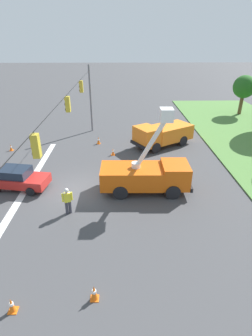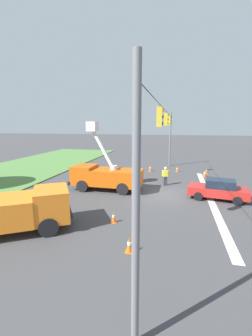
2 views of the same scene
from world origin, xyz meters
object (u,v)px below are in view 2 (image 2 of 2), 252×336
(traffic_cone_foreground_right, at_px, (177,169))
(sedan_red, at_px, (218,189))
(road_worker, at_px, (165,175))
(utility_truck_support_near, at_px, (13,210))
(traffic_cone_foreground_left, at_px, (206,171))
(utility_truck_bucket_lift, at_px, (105,175))
(traffic_cone_centre_line, at_px, (114,217))
(traffic_cone_mid_left, at_px, (222,181))
(traffic_cone_near_bucket, at_px, (204,174))
(traffic_cone_far_right, at_px, (129,244))
(traffic_cone_lane_edge_a, at_px, (150,168))

(traffic_cone_foreground_right, bearing_deg, sedan_red, -162.40)
(road_worker, bearing_deg, sedan_red, -126.94)
(utility_truck_support_near, height_order, traffic_cone_foreground_left, utility_truck_support_near)
(utility_truck_bucket_lift, height_order, traffic_cone_centre_line, utility_truck_bucket_lift)
(traffic_cone_centre_line, bearing_deg, traffic_cone_mid_left, -37.10)
(road_worker, distance_m, traffic_cone_foreground_right, 6.59)
(road_worker, bearing_deg, utility_truck_support_near, 146.42)
(utility_truck_bucket_lift, relative_size, traffic_cone_foreground_right, 8.90)
(traffic_cone_near_bucket, distance_m, traffic_cone_far_right, 16.87)
(utility_truck_bucket_lift, bearing_deg, sedan_red, -93.49)
(traffic_cone_mid_left, bearing_deg, utility_truck_support_near, 134.88)
(traffic_cone_lane_edge_a, bearing_deg, sedan_red, -145.55)
(traffic_cone_foreground_right, relative_size, traffic_cone_far_right, 0.93)
(road_worker, xyz_separation_m, traffic_cone_far_right, (-11.66, 0.99, -0.63))
(traffic_cone_near_bucket, bearing_deg, utility_truck_bucket_lift, 127.86)
(traffic_cone_near_bucket, height_order, traffic_cone_centre_line, traffic_cone_near_bucket)
(utility_truck_support_near, bearing_deg, traffic_cone_mid_left, -45.12)
(utility_truck_support_near, relative_size, traffic_cone_foreground_left, 10.83)
(utility_truck_support_near, distance_m, traffic_cone_near_bucket, 19.26)
(traffic_cone_mid_left, relative_size, traffic_cone_lane_edge_a, 0.84)
(traffic_cone_far_right, xyz_separation_m, traffic_cone_centre_line, (2.85, 1.54, -0.05))
(road_worker, bearing_deg, traffic_cone_mid_left, -74.33)
(traffic_cone_lane_edge_a, bearing_deg, road_worker, -160.66)
(traffic_cone_foreground_right, distance_m, traffic_cone_far_right, 18.25)
(utility_truck_bucket_lift, xyz_separation_m, traffic_cone_near_bucket, (7.01, -9.01, -0.95))
(road_worker, height_order, traffic_cone_foreground_right, road_worker)
(traffic_cone_near_bucket, distance_m, traffic_cone_centre_line, 14.78)
(traffic_cone_centre_line, bearing_deg, traffic_cone_far_right, -151.64)
(sedan_red, distance_m, traffic_cone_foreground_left, 9.31)
(utility_truck_support_near, relative_size, traffic_cone_far_right, 8.53)
(traffic_cone_lane_edge_a, bearing_deg, traffic_cone_far_right, -176.39)
(utility_truck_support_near, bearing_deg, sedan_red, -55.29)
(utility_truck_support_near, distance_m, traffic_cone_centre_line, 5.41)
(road_worker, relative_size, traffic_cone_foreground_left, 2.98)
(road_worker, relative_size, traffic_cone_foreground_right, 2.54)
(traffic_cone_foreground_right, bearing_deg, traffic_cone_near_bucket, -124.85)
(road_worker, xyz_separation_m, traffic_cone_lane_edge_a, (5.99, 2.10, -0.62))
(utility_truck_bucket_lift, height_order, traffic_cone_foreground_right, utility_truck_bucket_lift)
(traffic_cone_centre_line, bearing_deg, traffic_cone_lane_edge_a, -1.64)
(traffic_cone_mid_left, height_order, traffic_cone_near_bucket, traffic_cone_near_bucket)
(utility_truck_support_near, xyz_separation_m, traffic_cone_near_bucket, (15.53, -11.36, -0.86))
(traffic_cone_foreground_left, xyz_separation_m, traffic_cone_near_bucket, (-1.73, 0.40, 0.08))
(utility_truck_bucket_lift, distance_m, traffic_cone_foreground_right, 10.94)
(traffic_cone_near_bucket, bearing_deg, sedan_red, -178.90)
(utility_truck_bucket_lift, relative_size, road_worker, 3.51)
(sedan_red, relative_size, traffic_cone_foreground_right, 6.50)
(utility_truck_support_near, xyz_separation_m, road_worker, (11.08, -7.36, -0.22))
(traffic_cone_mid_left, height_order, traffic_cone_centre_line, traffic_cone_centre_line)
(utility_truck_support_near, bearing_deg, traffic_cone_foreground_right, -25.75)
(traffic_cone_far_right, bearing_deg, traffic_cone_foreground_right, -6.60)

